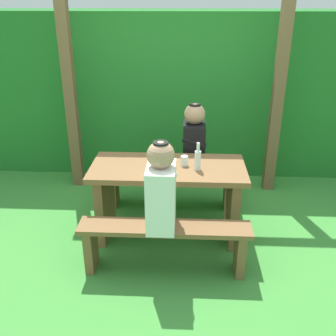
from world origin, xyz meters
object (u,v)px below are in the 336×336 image
object	(u,v)px
bench_near	(165,238)
person_black_coat	(194,141)
person_white_shirt	(161,189)
picnic_table	(168,188)
drinking_glass	(184,161)
bench_far	(171,180)
cell_phone	(151,169)
bottle_left	(198,159)

from	to	relation	value
bench_near	person_black_coat	world-z (taller)	person_black_coat
bench_near	person_white_shirt	xyz separation A→B (m)	(-0.03, 0.00, 0.45)
picnic_table	person_black_coat	world-z (taller)	person_black_coat
drinking_glass	bench_far	bearing A→B (deg)	105.58
picnic_table	bench_near	distance (m)	0.58
bench_far	picnic_table	bearing A→B (deg)	-90.00
person_white_shirt	drinking_glass	distance (m)	0.59
picnic_table	cell_phone	size ratio (longest dim) A/B	10.00
bench_near	drinking_glass	bearing A→B (deg)	75.58
bench_near	person_black_coat	size ratio (longest dim) A/B	1.95
bench_near	drinking_glass	distance (m)	0.74
picnic_table	cell_phone	world-z (taller)	cell_phone
cell_phone	person_black_coat	bearing A→B (deg)	64.72
bench_far	person_white_shirt	size ratio (longest dim) A/B	1.95
picnic_table	bench_far	bearing A→B (deg)	90.00
bottle_left	cell_phone	bearing A→B (deg)	-176.62
bench_far	bottle_left	xyz separation A→B (m)	(0.26, -0.61, 0.51)
person_white_shirt	person_black_coat	size ratio (longest dim) A/B	1.00
bench_far	person_white_shirt	distance (m)	1.18
picnic_table	person_black_coat	xyz separation A→B (m)	(0.24, 0.54, 0.28)
person_black_coat	cell_phone	size ratio (longest dim) A/B	5.14
bench_near	bench_far	size ratio (longest dim) A/B	1.00
person_white_shirt	bottle_left	distance (m)	0.56
picnic_table	drinking_glass	xyz separation A→B (m)	(0.15, 0.02, 0.27)
bench_far	person_black_coat	world-z (taller)	person_black_coat
drinking_glass	bottle_left	bearing A→B (deg)	-36.02
person_white_shirt	bottle_left	world-z (taller)	person_white_shirt
bottle_left	bench_far	bearing A→B (deg)	113.37
person_black_coat	drinking_glass	size ratio (longest dim) A/B	7.88
bench_near	person_black_coat	distance (m)	1.21
bench_far	cell_phone	distance (m)	0.77
drinking_glass	bottle_left	distance (m)	0.16
bench_far	drinking_glass	distance (m)	0.71
person_black_coat	drinking_glass	distance (m)	0.53
cell_phone	bench_far	bearing A→B (deg)	83.20
picnic_table	bench_near	world-z (taller)	picnic_table
picnic_table	person_black_coat	bearing A→B (deg)	66.26
bench_far	cell_phone	bearing A→B (deg)	-102.80
bench_far	person_black_coat	bearing A→B (deg)	-0.79
bench_near	bench_far	xyz separation A→B (m)	(0.00, 1.10, 0.00)
picnic_table	bottle_left	world-z (taller)	bottle_left
person_black_coat	person_white_shirt	bearing A→B (deg)	-103.72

